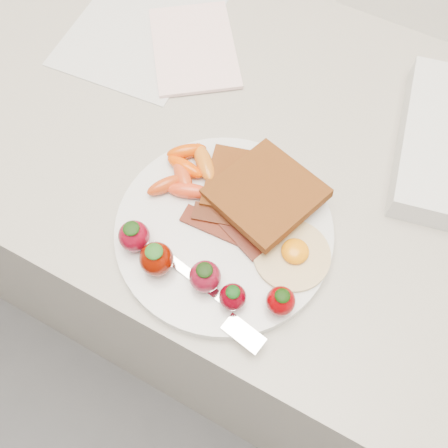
% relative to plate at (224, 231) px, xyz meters
% --- Properties ---
extents(counter, '(2.00, 0.60, 0.90)m').
position_rel_plate_xyz_m(counter, '(-0.01, 0.15, -0.46)').
color(counter, gray).
rests_on(counter, ground).
extents(plate, '(0.27, 0.27, 0.02)m').
position_rel_plate_xyz_m(plate, '(0.00, 0.00, 0.00)').
color(plate, silver).
rests_on(plate, counter).
extents(toast_lower, '(0.11, 0.11, 0.01)m').
position_rel_plate_xyz_m(toast_lower, '(-0.01, 0.06, 0.02)').
color(toast_lower, '#503010').
rests_on(toast_lower, plate).
extents(toast_upper, '(0.15, 0.15, 0.03)m').
position_rel_plate_xyz_m(toast_upper, '(0.03, 0.06, 0.03)').
color(toast_upper, '#482404').
rests_on(toast_upper, toast_lower).
extents(fried_egg, '(0.09, 0.09, 0.02)m').
position_rel_plate_xyz_m(fried_egg, '(0.09, 0.01, 0.01)').
color(fried_egg, beige).
rests_on(fried_egg, plate).
extents(bacon_strips, '(0.11, 0.06, 0.01)m').
position_rel_plate_xyz_m(bacon_strips, '(0.00, 0.00, 0.01)').
color(bacon_strips, '#481A09').
rests_on(bacon_strips, plate).
extents(baby_carrots, '(0.09, 0.11, 0.02)m').
position_rel_plate_xyz_m(baby_carrots, '(-0.08, 0.04, 0.02)').
color(baby_carrots, '#E84600').
rests_on(baby_carrots, plate).
extents(strawberries, '(0.22, 0.06, 0.05)m').
position_rel_plate_xyz_m(strawberries, '(-0.00, -0.07, 0.03)').
color(strawberries, maroon).
rests_on(strawberries, plate).
extents(fork, '(0.17, 0.06, 0.00)m').
position_rel_plate_xyz_m(fork, '(0.03, -0.09, 0.01)').
color(fork, silver).
rests_on(fork, plate).
extents(paper_sheet, '(0.23, 0.29, 0.00)m').
position_rel_plate_xyz_m(paper_sheet, '(-0.29, 0.26, -0.01)').
color(paper_sheet, silver).
rests_on(paper_sheet, counter).
extents(notepad, '(0.21, 0.22, 0.01)m').
position_rel_plate_xyz_m(notepad, '(-0.19, 0.25, -0.00)').
color(notepad, '#FFD0D2').
rests_on(notepad, paper_sheet).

